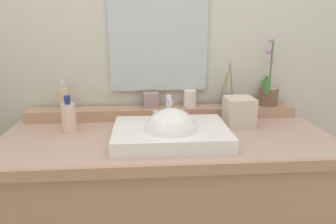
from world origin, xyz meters
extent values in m
cube|color=beige|center=(0.00, 0.42, 1.36)|extent=(3.18, 0.20, 2.73)
cube|color=tan|center=(0.00, 0.00, 0.43)|extent=(1.43, 0.59, 0.86)
cube|color=tan|center=(0.00, 0.00, 0.88)|extent=(1.46, 0.62, 0.04)
cube|color=tan|center=(0.00, -0.31, 0.88)|extent=(1.46, 0.02, 0.04)
cube|color=tan|center=(0.00, 0.25, 0.92)|extent=(1.37, 0.10, 0.06)
cube|color=white|center=(0.01, -0.07, 0.92)|extent=(0.48, 0.34, 0.06)
sphere|color=white|center=(0.01, -0.08, 0.92)|extent=(0.24, 0.24, 0.24)
cylinder|color=silver|center=(0.01, 0.05, 1.00)|extent=(0.02, 0.02, 0.10)
cylinder|color=silver|center=(0.01, 0.00, 1.05)|extent=(0.02, 0.11, 0.02)
sphere|color=silver|center=(0.01, 0.05, 1.05)|extent=(0.03, 0.03, 0.03)
cylinder|color=silver|center=(-0.04, 0.05, 0.97)|extent=(0.03, 0.03, 0.04)
cylinder|color=silver|center=(0.07, 0.05, 0.97)|extent=(0.03, 0.03, 0.04)
cylinder|color=brown|center=(0.56, 0.25, 1.00)|extent=(0.10, 0.10, 0.09)
cylinder|color=tan|center=(0.56, 0.25, 1.04)|extent=(0.09, 0.09, 0.01)
cylinder|color=#476B38|center=(0.56, 0.25, 1.17)|extent=(0.01, 0.01, 0.24)
ellipsoid|color=#387033|center=(0.52, 0.24, 1.06)|extent=(0.03, 0.03, 0.08)
ellipsoid|color=#387033|center=(0.54, 0.22, 1.06)|extent=(0.04, 0.04, 0.09)
ellipsoid|color=#387033|center=(0.56, 0.30, 1.06)|extent=(0.03, 0.03, 0.09)
sphere|color=#BF7EB2|center=(0.56, 0.26, 1.18)|extent=(0.03, 0.03, 0.03)
sphere|color=#BF7EB2|center=(0.54, 0.27, 1.23)|extent=(0.03, 0.03, 0.03)
sphere|color=#BF7EB2|center=(0.55, 0.26, 1.29)|extent=(0.03, 0.03, 0.03)
cylinder|color=#E0C08A|center=(-0.50, 0.25, 1.01)|extent=(0.05, 0.05, 0.11)
cylinder|color=silver|center=(-0.50, 0.25, 1.07)|extent=(0.02, 0.02, 0.02)
cylinder|color=silver|center=(-0.50, 0.25, 1.09)|extent=(0.02, 0.02, 0.02)
cylinder|color=silver|center=(-0.50, 0.23, 1.09)|extent=(0.01, 0.03, 0.01)
cylinder|color=silver|center=(0.14, 0.26, 0.99)|extent=(0.07, 0.07, 0.09)
cube|color=slate|center=(0.34, 0.25, 0.98)|extent=(0.06, 0.06, 0.06)
cylinder|color=#9E7A4C|center=(0.35, 0.25, 1.09)|extent=(0.03, 0.00, 0.17)
cylinder|color=#9E7A4C|center=(0.36, 0.27, 1.08)|extent=(0.04, 0.05, 0.17)
cylinder|color=#9E7A4C|center=(0.33, 0.28, 1.08)|extent=(0.03, 0.05, 0.15)
cylinder|color=#9E7A4C|center=(0.32, 0.25, 1.08)|extent=(0.04, 0.01, 0.15)
cylinder|color=#9E7A4C|center=(0.33, 0.24, 1.09)|extent=(0.03, 0.04, 0.18)
cylinder|color=#9E7A4C|center=(0.35, 0.24, 1.09)|extent=(0.02, 0.03, 0.19)
cube|color=gray|center=(-0.06, 0.26, 0.99)|extent=(0.08, 0.07, 0.08)
cylinder|color=beige|center=(-0.44, 0.07, 0.96)|extent=(0.06, 0.06, 0.13)
cylinder|color=navy|center=(-0.44, 0.07, 1.03)|extent=(0.03, 0.03, 0.02)
cylinder|color=navy|center=(-0.44, 0.07, 1.05)|extent=(0.03, 0.03, 0.02)
cylinder|color=navy|center=(-0.44, 0.05, 1.06)|extent=(0.01, 0.04, 0.01)
cube|color=beige|center=(0.35, 0.09, 0.96)|extent=(0.14, 0.14, 0.14)
cube|color=silver|center=(-0.02, 0.31, 1.27)|extent=(0.50, 0.02, 0.48)
camera|label=1|loc=(-0.09, -1.27, 1.37)|focal=32.72mm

